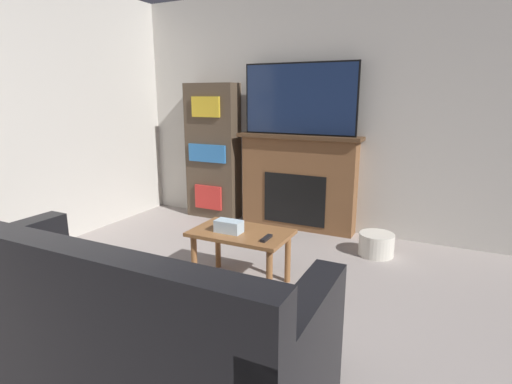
% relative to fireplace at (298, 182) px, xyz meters
% --- Properties ---
extents(wall_back, '(5.55, 0.06, 2.70)m').
position_rel_fireplace_xyz_m(wall_back, '(0.16, 0.14, 0.79)').
color(wall_back, beige).
rests_on(wall_back, ground_plane).
extents(wall_side, '(0.06, 4.71, 2.70)m').
position_rel_fireplace_xyz_m(wall_side, '(-2.14, -1.74, 0.79)').
color(wall_side, beige).
rests_on(wall_side, ground_plane).
extents(fireplace, '(1.46, 0.28, 1.11)m').
position_rel_fireplace_xyz_m(fireplace, '(0.00, 0.00, 0.00)').
color(fireplace, brown).
rests_on(fireplace, ground_plane).
extents(tv, '(1.31, 0.03, 0.79)m').
position_rel_fireplace_xyz_m(tv, '(0.00, -0.02, 0.95)').
color(tv, black).
rests_on(tv, fireplace).
extents(couch, '(2.21, 0.89, 0.93)m').
position_rel_fireplace_xyz_m(couch, '(0.05, -2.92, -0.25)').
color(couch, black).
rests_on(couch, ground_plane).
extents(coffee_table, '(0.81, 0.50, 0.46)m').
position_rel_fireplace_xyz_m(coffee_table, '(0.09, -1.58, -0.18)').
color(coffee_table, brown).
rests_on(coffee_table, ground_plane).
extents(tissue_box, '(0.22, 0.12, 0.10)m').
position_rel_fireplace_xyz_m(tissue_box, '(0.01, -1.64, -0.05)').
color(tissue_box, silver).
rests_on(tissue_box, coffee_table).
extents(remote_control, '(0.04, 0.15, 0.02)m').
position_rel_fireplace_xyz_m(remote_control, '(0.36, -1.66, -0.09)').
color(remote_control, black).
rests_on(remote_control, coffee_table).
extents(bookshelf, '(0.68, 0.29, 1.69)m').
position_rel_fireplace_xyz_m(bookshelf, '(-1.15, -0.02, 0.29)').
color(bookshelf, '#4C3D2D').
rests_on(bookshelf, ground_plane).
extents(storage_basket, '(0.34, 0.34, 0.22)m').
position_rel_fireplace_xyz_m(storage_basket, '(1.01, -0.45, -0.45)').
color(storage_basket, silver).
rests_on(storage_basket, ground_plane).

